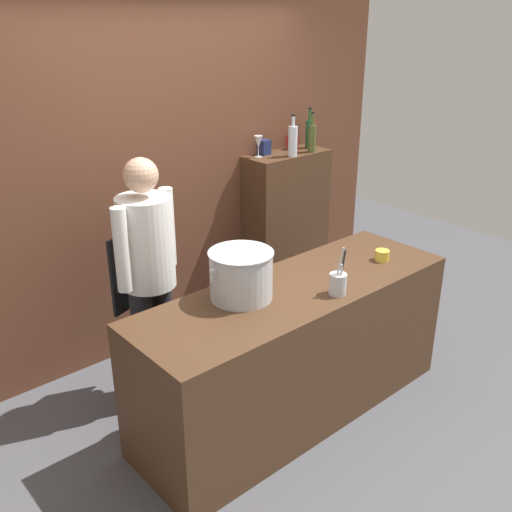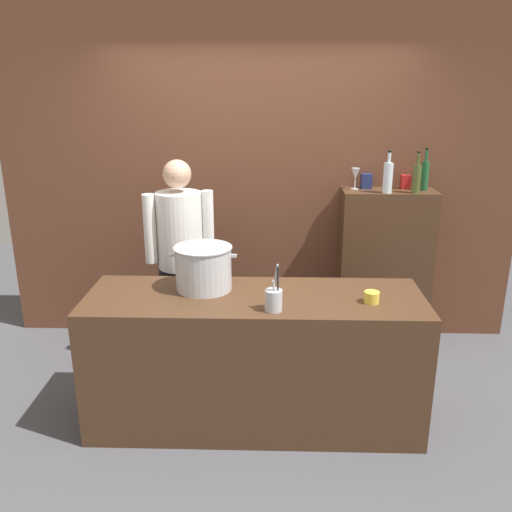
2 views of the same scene
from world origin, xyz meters
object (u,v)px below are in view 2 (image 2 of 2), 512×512
wine_bottle_clear (388,177)px  spice_tin_navy (366,181)px  utensil_crock (274,299)px  wine_bottle_olive (417,178)px  stockpot_large (204,268)px  wine_glass_short (355,175)px  wine_bottle_green (425,175)px  chef (180,251)px  spice_tin_red (405,182)px  butter_jar (372,297)px

wine_bottle_clear → spice_tin_navy: 0.25m
utensil_crock → wine_bottle_olive: 1.80m
stockpot_large → spice_tin_navy: (1.22, 1.16, 0.37)m
wine_glass_short → wine_bottle_clear: bearing=-33.6°
spice_tin_navy → wine_glass_short: bearing=-157.4°
wine_bottle_green → chef: bearing=-166.0°
wine_bottle_olive → stockpot_large: bearing=-148.5°
chef → spice_tin_red: chef is taller
wine_bottle_clear → spice_tin_red: bearing=45.6°
wine_glass_short → chef: bearing=-159.7°
stockpot_large → butter_jar: size_ratio=4.62×
wine_bottle_olive → wine_glass_short: size_ratio=1.89×
stockpot_large → wine_bottle_olive: wine_bottle_olive is taller
chef → wine_bottle_olive: wine_bottle_olive is taller
stockpot_large → spice_tin_navy: bearing=43.6°
spice_tin_red → wine_bottle_olive: bearing=-78.6°
butter_jar → spice_tin_red: size_ratio=0.84×
wine_bottle_clear → stockpot_large: bearing=-144.5°
butter_jar → wine_bottle_green: size_ratio=0.28×
wine_bottle_olive → wine_bottle_green: wine_bottle_green is taller
chef → wine_bottle_green: (1.93, 0.48, 0.51)m
stockpot_large → wine_bottle_clear: bearing=35.5°
butter_jar → spice_tin_red: spice_tin_red is taller
utensil_crock → wine_bottle_clear: bearing=55.5°
wine_bottle_olive → wine_glass_short: (-0.46, 0.15, -0.00)m
chef → wine_glass_short: bearing=-179.3°
wine_bottle_olive → wine_bottle_clear: wine_bottle_clear is taller
wine_bottle_olive → chef: bearing=-168.9°
wine_bottle_green → wine_bottle_clear: bearing=-158.5°
wine_bottle_green → wine_glass_short: wine_bottle_green is taller
chef → wine_bottle_olive: (1.83, 0.36, 0.51)m
butter_jar → spice_tin_navy: bearing=83.3°
spice_tin_red → spice_tin_navy: bearing=179.4°
chef → wine_bottle_green: 2.05m
utensil_crock → wine_bottle_green: bearing=49.6°
stockpot_large → wine_bottle_green: wine_bottle_green is taller
stockpot_large → wine_bottle_olive: (1.58, 0.97, 0.43)m
stockpot_large → wine_bottle_clear: 1.72m
chef → wine_bottle_clear: size_ratio=4.98×
stockpot_large → wine_bottle_clear: size_ratio=1.31×
spice_tin_red → wine_bottle_clear: bearing=-134.4°
spice_tin_navy → spice_tin_red: bearing=-0.6°
utensil_crock → wine_glass_short: 1.68m
wine_bottle_clear → wine_glass_short: bearing=146.4°
butter_jar → wine_bottle_clear: wine_bottle_clear is taller
utensil_crock → spice_tin_navy: bearing=63.1°
stockpot_large → butter_jar: bearing=-10.9°
chef → spice_tin_navy: 1.64m
wine_bottle_olive → wine_bottle_green: 0.16m
chef → spice_tin_navy: chef is taller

